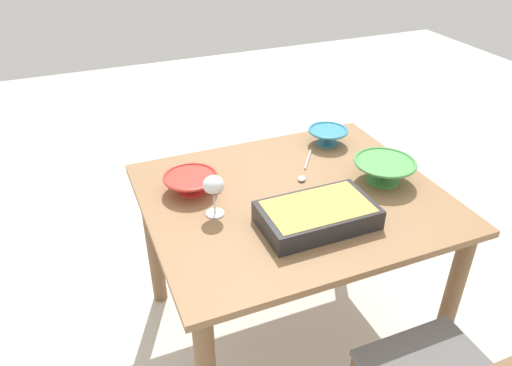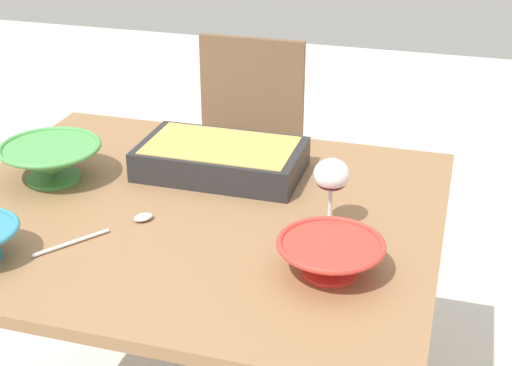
{
  "view_description": "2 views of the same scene",
  "coord_description": "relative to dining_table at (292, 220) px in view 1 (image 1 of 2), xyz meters",
  "views": [
    {
      "loc": [
        -0.72,
        -1.39,
        1.75
      ],
      "look_at": [
        -0.14,
        0.04,
        0.79
      ],
      "focal_mm": 34.44,
      "sensor_mm": 36.0,
      "label": 1
    },
    {
      "loc": [
        -0.55,
        1.36,
        1.51
      ],
      "look_at": [
        -0.15,
        -0.01,
        0.81
      ],
      "focal_mm": 51.86,
      "sensor_mm": 36.0,
      "label": 2
    }
  ],
  "objects": [
    {
      "name": "small_bowl",
      "position": [
        0.33,
        0.32,
        0.16
      ],
      "size": [
        0.18,
        0.18,
        0.07
      ],
      "color": "teal",
      "rests_on": "dining_table"
    },
    {
      "name": "casserole_dish",
      "position": [
        -0.01,
        -0.2,
        0.16
      ],
      "size": [
        0.39,
        0.23,
        0.07
      ],
      "color": "#262628",
      "rests_on": "dining_table"
    },
    {
      "name": "dining_table",
      "position": [
        0.0,
        0.0,
        0.0
      ],
      "size": [
        1.11,
        0.94,
        0.73
      ],
      "color": "olive",
      "rests_on": "ground_plane"
    },
    {
      "name": "serving_bowl",
      "position": [
        0.37,
        -0.04,
        0.17
      ],
      "size": [
        0.24,
        0.24,
        0.09
      ],
      "color": "#4C994C",
      "rests_on": "dining_table"
    },
    {
      "name": "serving_spoon",
      "position": [
        0.11,
        0.13,
        0.13
      ],
      "size": [
        0.18,
        0.23,
        0.01
      ],
      "color": "silver",
      "rests_on": "dining_table"
    },
    {
      "name": "ground_plane",
      "position": [
        0.0,
        0.0,
        -0.61
      ],
      "size": [
        8.0,
        8.0,
        0.0
      ],
      "primitive_type": "plane",
      "color": "beige"
    },
    {
      "name": "mixing_bowl",
      "position": [
        -0.35,
        0.17,
        0.16
      ],
      "size": [
        0.21,
        0.21,
        0.07
      ],
      "color": "red",
      "rests_on": "dining_table"
    },
    {
      "name": "wine_glass",
      "position": [
        -0.31,
        -0.01,
        0.23
      ],
      "size": [
        0.08,
        0.08,
        0.16
      ],
      "color": "white",
      "rests_on": "dining_table"
    }
  ]
}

